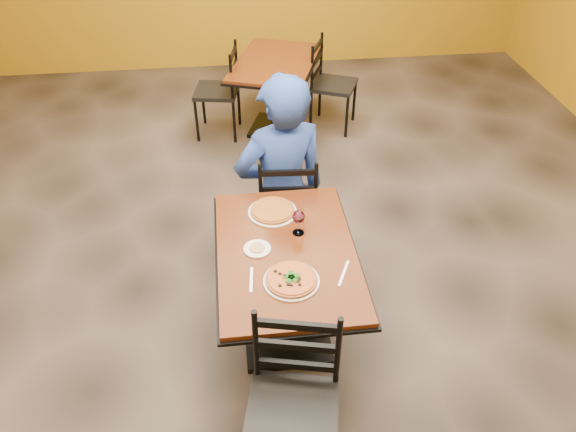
{
  "coord_description": "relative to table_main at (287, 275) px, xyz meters",
  "views": [
    {
      "loc": [
        -0.28,
        -2.91,
        2.91
      ],
      "look_at": [
        0.03,
        -0.3,
        0.85
      ],
      "focal_mm": 34.85,
      "sensor_mm": 36.0,
      "label": 1
    }
  ],
  "objects": [
    {
      "name": "diner",
      "position": [
        0.07,
        0.89,
        0.17
      ],
      "size": [
        0.78,
        0.61,
        1.45
      ],
      "primitive_type": "imported",
      "rotation": [
        0.0,
        0.0,
        3.39
      ],
      "color": "navy",
      "rests_on": "floor"
    },
    {
      "name": "floor",
      "position": [
        0.0,
        0.5,
        -0.56
      ],
      "size": [
        7.0,
        8.0,
        0.01
      ],
      "primitive_type": "cube",
      "color": "black",
      "rests_on": "ground"
    },
    {
      "name": "chair_main_far",
      "position": [
        0.1,
        0.85,
        -0.1
      ],
      "size": [
        0.44,
        0.44,
        0.92
      ],
      "primitive_type": null,
      "rotation": [
        0.0,
        0.0,
        3.07
      ],
      "color": "black",
      "rests_on": "floor"
    },
    {
      "name": "fork",
      "position": [
        -0.22,
        -0.21,
        0.2
      ],
      "size": [
        0.03,
        0.19,
        0.0
      ],
      "primitive_type": "cube",
      "rotation": [
        0.0,
        0.0,
        -0.09
      ],
      "color": "silver",
      "rests_on": "table_main"
    },
    {
      "name": "pizza_far",
      "position": [
        -0.05,
        0.37,
        0.21
      ],
      "size": [
        0.28,
        0.28,
        0.02
      ],
      "primitive_type": "cylinder",
      "color": "#B07821",
      "rests_on": "plate_far"
    },
    {
      "name": "chair_main_near",
      "position": [
        -0.08,
        -0.89,
        -0.07
      ],
      "size": [
        0.53,
        0.53,
        0.98
      ],
      "primitive_type": null,
      "rotation": [
        0.0,
        0.0,
        -0.22
      ],
      "color": "black",
      "rests_on": "floor"
    },
    {
      "name": "knife",
      "position": [
        0.29,
        -0.22,
        0.2
      ],
      "size": [
        0.1,
        0.2,
        0.0
      ],
      "primitive_type": "cube",
      "rotation": [
        0.0,
        0.0,
        -0.44
      ],
      "color": "silver",
      "rests_on": "table_main"
    },
    {
      "name": "dip",
      "position": [
        -0.17,
        0.03,
        0.21
      ],
      "size": [
        0.09,
        0.09,
        0.01
      ],
      "primitive_type": "cylinder",
      "color": "tan",
      "rests_on": "side_plate"
    },
    {
      "name": "pizza_main",
      "position": [
        -0.0,
        -0.25,
        0.21
      ],
      "size": [
        0.28,
        0.28,
        0.02
      ],
      "primitive_type": "cylinder",
      "color": "maroon",
      "rests_on": "plate_main"
    },
    {
      "name": "plate_far",
      "position": [
        -0.05,
        0.37,
        0.2
      ],
      "size": [
        0.31,
        0.31,
        0.01
      ],
      "primitive_type": "cylinder",
      "color": "white",
      "rests_on": "table_main"
    },
    {
      "name": "side_plate",
      "position": [
        -0.17,
        0.03,
        0.2
      ],
      "size": [
        0.16,
        0.16,
        0.01
      ],
      "primitive_type": "cylinder",
      "color": "white",
      "rests_on": "table_main"
    },
    {
      "name": "chair_second_right",
      "position": [
        0.81,
        2.77,
        -0.1
      ],
      "size": [
        0.55,
        0.55,
        0.92
      ],
      "primitive_type": null,
      "rotation": [
        0.0,
        0.0,
        1.16
      ],
      "color": "black",
      "rests_on": "floor"
    },
    {
      "name": "plate_main",
      "position": [
        -0.0,
        -0.25,
        0.2
      ],
      "size": [
        0.31,
        0.31,
        0.01
      ],
      "primitive_type": "cylinder",
      "color": "white",
      "rests_on": "table_main"
    },
    {
      "name": "table_main",
      "position": [
        0.0,
        0.0,
        0.0
      ],
      "size": [
        0.83,
        1.23,
        0.75
      ],
      "color": "#5D280E",
      "rests_on": "floor"
    },
    {
      "name": "wine_glass",
      "position": [
        0.09,
        0.15,
        0.28
      ],
      "size": [
        0.08,
        0.08,
        0.18
      ],
      "primitive_type": null,
      "color": "white",
      "rests_on": "table_main"
    },
    {
      "name": "chair_second_left",
      "position": [
        -0.38,
        2.77,
        -0.1
      ],
      "size": [
        0.48,
        0.48,
        0.92
      ],
      "primitive_type": null,
      "rotation": [
        0.0,
        0.0,
        -1.74
      ],
      "color": "black",
      "rests_on": "floor"
    },
    {
      "name": "table_second",
      "position": [
        0.21,
        2.77,
        -0.0
      ],
      "size": [
        1.09,
        1.31,
        0.75
      ],
      "rotation": [
        0.0,
        0.0,
        -0.34
      ],
      "color": "#5D280E",
      "rests_on": "floor"
    }
  ]
}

